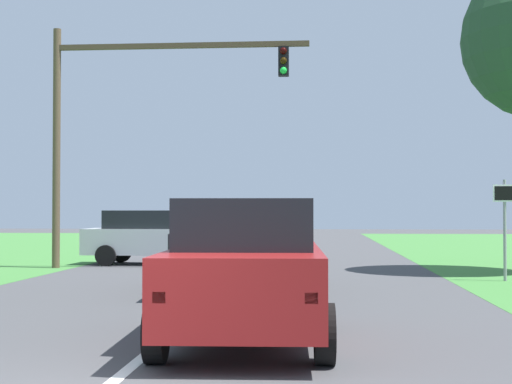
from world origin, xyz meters
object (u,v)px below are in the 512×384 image
Objects in this scene: traffic_light at (124,108)px; crossing_suv_far at (154,236)px; red_suv_near at (247,268)px; keep_moving_sign at (505,216)px; pickup_truck_lead at (229,245)px.

traffic_light is 4.52m from crossing_suv_far.
red_suv_near is at bearing -68.88° from traffic_light.
traffic_light is 11.85m from keep_moving_sign.
keep_moving_sign is (5.73, 9.67, 0.64)m from red_suv_near.
red_suv_near is 0.98× the size of crossing_suv_far.
pickup_truck_lead reaches higher than red_suv_near.
traffic_light is at bearing -107.35° from crossing_suv_far.
pickup_truck_lead is at bearing 98.58° from red_suv_near.
keep_moving_sign is 11.57m from crossing_suv_far.
red_suv_near is 15.68m from crossing_suv_far.
red_suv_near is at bearing -81.42° from pickup_truck_lead.
red_suv_near is at bearing -120.67° from keep_moving_sign.
pickup_truck_lead is 2.14× the size of keep_moving_sign.
pickup_truck_lead is at bearing -67.06° from crossing_suv_far.
red_suv_near is 0.57× the size of traffic_light.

